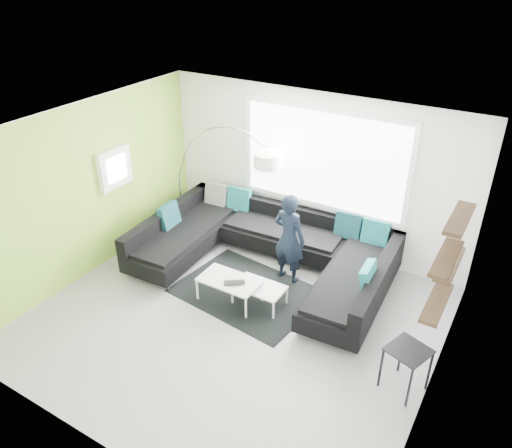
{
  "coord_description": "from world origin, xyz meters",
  "views": [
    {
      "loc": [
        3.18,
        -4.71,
        4.8
      ],
      "look_at": [
        -0.17,
        0.9,
        1.13
      ],
      "focal_mm": 35.0,
      "sensor_mm": 36.0,
      "label": 1
    }
  ],
  "objects_px": {
    "coffee_table": "(244,292)",
    "side_table": "(405,369)",
    "arc_lamp": "(179,176)",
    "laptop": "(234,285)",
    "sectional_sofa": "(264,254)",
    "person": "(289,238)"
  },
  "relations": [
    {
      "from": "coffee_table",
      "to": "side_table",
      "type": "distance_m",
      "value": 2.61
    },
    {
      "from": "coffee_table",
      "to": "side_table",
      "type": "height_order",
      "value": "side_table"
    },
    {
      "from": "arc_lamp",
      "to": "laptop",
      "type": "xyz_separation_m",
      "value": [
        2.17,
        -1.49,
        -0.69
      ]
    },
    {
      "from": "coffee_table",
      "to": "arc_lamp",
      "type": "xyz_separation_m",
      "value": [
        -2.24,
        1.33,
        0.9
      ]
    },
    {
      "from": "sectional_sofa",
      "to": "person",
      "type": "xyz_separation_m",
      "value": [
        0.42,
        0.08,
        0.38
      ]
    },
    {
      "from": "side_table",
      "to": "laptop",
      "type": "height_order",
      "value": "side_table"
    },
    {
      "from": "coffee_table",
      "to": "person",
      "type": "distance_m",
      "value": 1.1
    },
    {
      "from": "coffee_table",
      "to": "arc_lamp",
      "type": "bearing_deg",
      "value": 149.38
    },
    {
      "from": "coffee_table",
      "to": "laptop",
      "type": "bearing_deg",
      "value": -113.3
    },
    {
      "from": "arc_lamp",
      "to": "side_table",
      "type": "bearing_deg",
      "value": -22.55
    },
    {
      "from": "sectional_sofa",
      "to": "coffee_table",
      "type": "xyz_separation_m",
      "value": [
        0.14,
        -0.82,
        -0.19
      ]
    },
    {
      "from": "coffee_table",
      "to": "person",
      "type": "xyz_separation_m",
      "value": [
        0.28,
        0.9,
        0.57
      ]
    },
    {
      "from": "side_table",
      "to": "laptop",
      "type": "distance_m",
      "value": 2.66
    },
    {
      "from": "side_table",
      "to": "person",
      "type": "distance_m",
      "value": 2.69
    },
    {
      "from": "person",
      "to": "sectional_sofa",
      "type": "bearing_deg",
      "value": 19.15
    },
    {
      "from": "laptop",
      "to": "person",
      "type": "bearing_deg",
      "value": 36.6
    },
    {
      "from": "coffee_table",
      "to": "sectional_sofa",
      "type": "bearing_deg",
      "value": 99.45
    },
    {
      "from": "arc_lamp",
      "to": "laptop",
      "type": "bearing_deg",
      "value": -36.89
    },
    {
      "from": "sectional_sofa",
      "to": "person",
      "type": "bearing_deg",
      "value": 7.74
    },
    {
      "from": "sectional_sofa",
      "to": "coffee_table",
      "type": "bearing_deg",
      "value": -83.73
    },
    {
      "from": "coffee_table",
      "to": "side_table",
      "type": "xyz_separation_m",
      "value": [
        2.57,
        -0.43,
        0.12
      ]
    },
    {
      "from": "sectional_sofa",
      "to": "coffee_table",
      "type": "distance_m",
      "value": 0.85
    }
  ]
}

